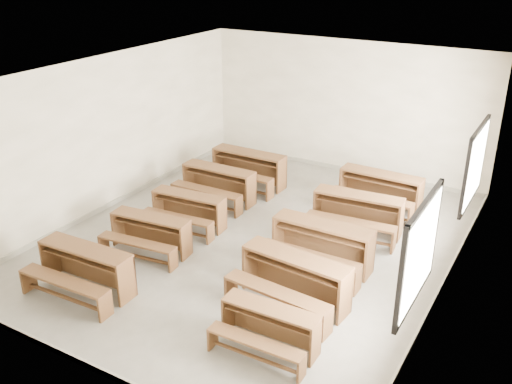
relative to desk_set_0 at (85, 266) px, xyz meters
The scene contains 11 objects.
room 3.71m from the desk_set_0, 60.21° to the left, with size 8.50×8.50×3.20m.
desk_set_0 is the anchor object (origin of this frame).
desk_set_1 1.53m from the desk_set_0, 87.28° to the left, with size 1.59×0.94×0.68m.
desk_set_2 2.69m from the desk_set_0, 88.35° to the left, with size 1.57×0.91×0.68m.
desk_set_3 4.03m from the desk_set_0, 91.42° to the left, with size 1.67×0.87×0.75m.
desk_set_4 5.12m from the desk_set_0, 89.82° to the left, with size 1.77×0.93×0.80m.
desk_set_5 3.29m from the desk_set_0, ahead, with size 1.42×0.75×0.63m.
desk_set_6 3.38m from the desk_set_0, 24.12° to the left, with size 1.85×1.07×0.80m.
desk_set_7 3.97m from the desk_set_0, 41.05° to the left, with size 1.77×0.92×0.80m.
desk_set_8 5.16m from the desk_set_0, 53.43° to the left, with size 1.79×1.04×0.77m.
desk_set_9 6.23m from the desk_set_0, 60.28° to the left, with size 1.76×0.95×0.78m.
Camera 1 is at (4.83, -8.33, 5.23)m, focal length 40.00 mm.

